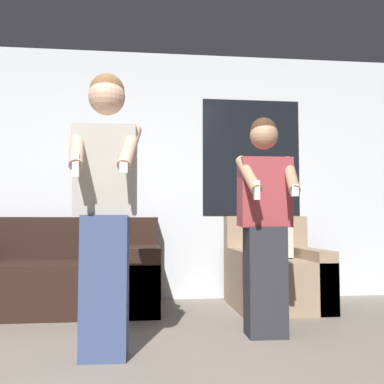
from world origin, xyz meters
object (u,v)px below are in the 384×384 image
Objects in this scene: couch at (59,278)px; armchair at (275,275)px; person_left at (106,207)px; person_right at (265,223)px.

armchair reaches higher than couch.
armchair is 2.23m from person_left.
couch is 1.07× the size of person_left.
person_right is at bearing -34.82° from couch.
person_left is at bearing -70.82° from couch.
person_left is (-1.53, -1.51, 0.61)m from armchair.
person_right is (1.12, 0.41, -0.10)m from person_left.
armchair is 1.27m from person_right.
person_right is at bearing -110.16° from armchair.
person_left reaches higher than armchair.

